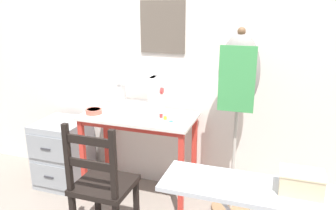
% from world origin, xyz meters
% --- Properties ---
extents(ground_plane, '(14.00, 14.00, 0.00)m').
position_xyz_m(ground_plane, '(0.00, 0.00, 0.00)').
color(ground_plane, gray).
extents(wall_back, '(10.00, 0.07, 2.55)m').
position_xyz_m(wall_back, '(0.00, 0.56, 1.28)').
color(wall_back, silver).
rests_on(wall_back, ground_plane).
extents(sewing_table, '(0.96, 0.49, 0.77)m').
position_xyz_m(sewing_table, '(0.00, 0.23, 0.65)').
color(sewing_table, silver).
rests_on(sewing_table, ground_plane).
extents(sewing_machine, '(0.40, 0.16, 0.34)m').
position_xyz_m(sewing_machine, '(-0.01, 0.36, 0.92)').
color(sewing_machine, white).
rests_on(sewing_machine, sewing_table).
extents(fabric_bowl, '(0.14, 0.14, 0.04)m').
position_xyz_m(fabric_bowl, '(-0.37, 0.15, 0.80)').
color(fabric_bowl, '#B25647').
rests_on(fabric_bowl, sewing_table).
extents(scissors, '(0.12, 0.08, 0.01)m').
position_xyz_m(scissors, '(0.34, 0.16, 0.78)').
color(scissors, silver).
rests_on(scissors, sewing_table).
extents(thread_spool_near_machine, '(0.04, 0.04, 0.04)m').
position_xyz_m(thread_spool_near_machine, '(0.21, 0.24, 0.79)').
color(thread_spool_near_machine, red).
rests_on(thread_spool_near_machine, sewing_table).
extents(thread_spool_mid_table, '(0.03, 0.03, 0.04)m').
position_xyz_m(thread_spool_mid_table, '(0.25, 0.20, 0.79)').
color(thread_spool_mid_table, yellow).
rests_on(thread_spool_mid_table, sewing_table).
extents(wooden_chair, '(0.40, 0.38, 0.93)m').
position_xyz_m(wooden_chair, '(-0.02, -0.36, 0.44)').
color(wooden_chair, black).
rests_on(wooden_chair, ground_plane).
extents(filing_cabinet, '(0.43, 0.47, 0.63)m').
position_xyz_m(filing_cabinet, '(-0.79, 0.23, 0.31)').
color(filing_cabinet, '#93999E').
rests_on(filing_cabinet, ground_plane).
extents(dress_form, '(0.32, 0.32, 1.51)m').
position_xyz_m(dress_form, '(0.81, 0.28, 1.09)').
color(dress_form, '#846647').
rests_on(dress_form, ground_plane).
extents(ironing_board, '(1.15, 0.30, 0.81)m').
position_xyz_m(ironing_board, '(1.14, -0.68, 0.76)').
color(ironing_board, '#ADB2B7').
rests_on(ironing_board, ground_plane).
extents(storage_box, '(0.20, 0.14, 0.11)m').
position_xyz_m(storage_box, '(1.23, -0.66, 0.86)').
color(storage_box, beige).
rests_on(storage_box, ironing_board).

